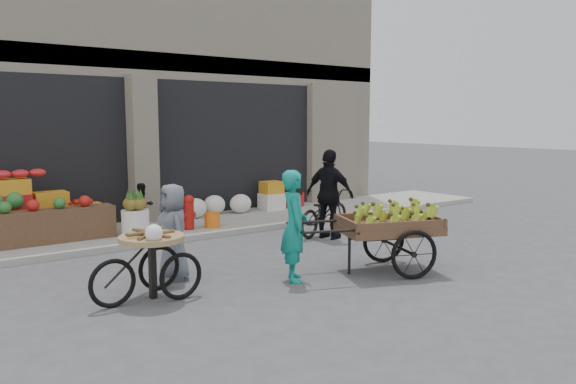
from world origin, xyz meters
TOP-DOWN VIEW (x-y plane):
  - ground at (0.00, 0.00)m, footprint 80.00×80.00m
  - sidewalk at (0.00, 4.10)m, footprint 18.00×2.20m
  - building at (0.00, 8.03)m, footprint 14.00×6.45m
  - fruit_display at (-2.48, 4.38)m, footprint 3.10×1.12m
  - pineapple_bin at (-0.75, 3.60)m, footprint 0.52×0.52m
  - fire_hydrant at (0.35, 3.55)m, footprint 0.22×0.22m
  - orange_bucket at (0.85, 3.50)m, footprint 0.32×0.32m
  - right_bay_goods at (2.61, 4.70)m, footprint 3.35×0.60m
  - seated_person at (-0.35, 4.20)m, footprint 0.51×0.43m
  - banana_cart at (1.54, -0.71)m, footprint 2.65×1.78m
  - vendor_woman at (0.12, -0.28)m, footprint 0.62×0.70m
  - tricycle_cart at (-1.88, 0.15)m, footprint 1.45×0.92m
  - vendor_grey at (-1.25, 0.82)m, footprint 0.52×0.73m
  - bicycle at (2.63, 2.05)m, footprint 1.82×1.11m
  - cyclist at (2.43, 1.65)m, footprint 0.73×1.11m

SIDE VIEW (x-z plane):
  - ground at x=0.00m, z-range 0.00..0.00m
  - sidewalk at x=0.00m, z-range 0.00..0.12m
  - orange_bucket at x=0.85m, z-range 0.12..0.42m
  - pineapple_bin at x=-0.75m, z-range 0.12..0.62m
  - right_bay_goods at x=2.61m, z-range 0.06..0.76m
  - bicycle at x=2.63m, z-range 0.00..0.90m
  - fire_hydrant at x=0.35m, z-range 0.15..0.86m
  - tricycle_cart at x=-1.88m, z-range 0.09..1.04m
  - seated_person at x=-0.35m, z-range 0.12..1.05m
  - fruit_display at x=-2.48m, z-range 0.05..1.29m
  - vendor_grey at x=-1.25m, z-range 0.00..1.40m
  - banana_cart at x=1.54m, z-range 0.24..1.27m
  - vendor_woman at x=0.12m, z-range 0.00..1.61m
  - cyclist at x=2.43m, z-range 0.00..1.75m
  - building at x=0.00m, z-range -0.13..6.87m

